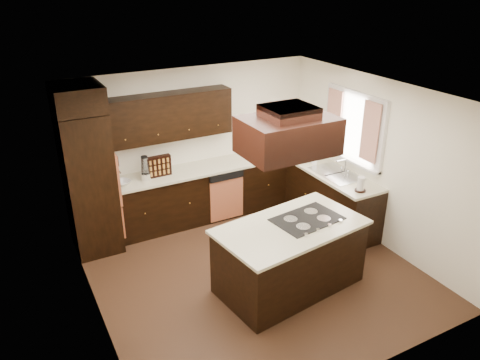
# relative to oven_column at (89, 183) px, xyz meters

# --- Properties ---
(floor) EXTENTS (4.20, 4.20, 0.02)m
(floor) POSITION_rel_oven_column_xyz_m (1.78, -1.71, -1.07)
(floor) COLOR #51321F
(floor) RESTS_ON ground
(ceiling) EXTENTS (4.20, 4.20, 0.02)m
(ceiling) POSITION_rel_oven_column_xyz_m (1.78, -1.71, 1.45)
(ceiling) COLOR white
(ceiling) RESTS_ON ground
(wall_back) EXTENTS (4.20, 0.02, 2.50)m
(wall_back) POSITION_rel_oven_column_xyz_m (1.78, 0.40, 0.19)
(wall_back) COLOR white
(wall_back) RESTS_ON ground
(wall_front) EXTENTS (4.20, 0.02, 2.50)m
(wall_front) POSITION_rel_oven_column_xyz_m (1.78, -3.81, 0.19)
(wall_front) COLOR white
(wall_front) RESTS_ON ground
(wall_left) EXTENTS (0.02, 4.20, 2.50)m
(wall_left) POSITION_rel_oven_column_xyz_m (-0.33, -1.71, 0.19)
(wall_left) COLOR white
(wall_left) RESTS_ON ground
(wall_right) EXTENTS (0.02, 4.20, 2.50)m
(wall_right) POSITION_rel_oven_column_xyz_m (3.88, -1.71, 0.19)
(wall_right) COLOR white
(wall_right) RESTS_ON ground
(oven_column) EXTENTS (0.65, 0.75, 2.12)m
(oven_column) POSITION_rel_oven_column_xyz_m (0.00, 0.00, 0.00)
(oven_column) COLOR black
(oven_column) RESTS_ON floor
(wall_oven_face) EXTENTS (0.05, 0.62, 0.78)m
(wall_oven_face) POSITION_rel_oven_column_xyz_m (0.35, 0.00, 0.06)
(wall_oven_face) COLOR #CE6D45
(wall_oven_face) RESTS_ON oven_column
(base_cabinets_back) EXTENTS (2.93, 0.60, 0.88)m
(base_cabinets_back) POSITION_rel_oven_column_xyz_m (1.81, 0.09, -0.62)
(base_cabinets_back) COLOR black
(base_cabinets_back) RESTS_ON floor
(base_cabinets_right) EXTENTS (0.60, 2.40, 0.88)m
(base_cabinets_right) POSITION_rel_oven_column_xyz_m (3.58, -0.80, -0.62)
(base_cabinets_right) COLOR black
(base_cabinets_right) RESTS_ON floor
(countertop_back) EXTENTS (2.93, 0.63, 0.04)m
(countertop_back) POSITION_rel_oven_column_xyz_m (1.81, 0.08, -0.16)
(countertop_back) COLOR beige
(countertop_back) RESTS_ON base_cabinets_back
(countertop_right) EXTENTS (0.63, 2.40, 0.04)m
(countertop_right) POSITION_rel_oven_column_xyz_m (3.56, -0.80, -0.16)
(countertop_right) COLOR beige
(countertop_right) RESTS_ON base_cabinets_right
(upper_cabinets) EXTENTS (2.00, 0.34, 0.72)m
(upper_cabinets) POSITION_rel_oven_column_xyz_m (1.34, 0.23, 0.75)
(upper_cabinets) COLOR black
(upper_cabinets) RESTS_ON wall_back
(dishwasher_front) EXTENTS (0.60, 0.05, 0.72)m
(dishwasher_front) POSITION_rel_oven_column_xyz_m (2.10, -0.20, -0.66)
(dishwasher_front) COLOR #CE6D45
(dishwasher_front) RESTS_ON floor
(window_frame) EXTENTS (0.06, 1.32, 1.12)m
(window_frame) POSITION_rel_oven_column_xyz_m (3.85, -1.16, 0.59)
(window_frame) COLOR white
(window_frame) RESTS_ON wall_right
(window_pane) EXTENTS (0.00, 1.20, 1.00)m
(window_pane) POSITION_rel_oven_column_xyz_m (3.87, -1.16, 0.59)
(window_pane) COLOR white
(window_pane) RESTS_ON wall_right
(curtain_left) EXTENTS (0.02, 0.34, 0.90)m
(curtain_left) POSITION_rel_oven_column_xyz_m (3.79, -1.57, 0.64)
(curtain_left) COLOR beige
(curtain_left) RESTS_ON wall_right
(curtain_right) EXTENTS (0.02, 0.34, 0.90)m
(curtain_right) POSITION_rel_oven_column_xyz_m (3.79, -0.74, 0.64)
(curtain_right) COLOR beige
(curtain_right) RESTS_ON wall_right
(sink_rim) EXTENTS (0.52, 0.84, 0.01)m
(sink_rim) POSITION_rel_oven_column_xyz_m (3.58, -1.16, -0.14)
(sink_rim) COLOR silver
(sink_rim) RESTS_ON countertop_right
(island) EXTENTS (1.94, 1.23, 0.88)m
(island) POSITION_rel_oven_column_xyz_m (2.02, -2.20, -0.62)
(island) COLOR black
(island) RESTS_ON floor
(island_top) EXTENTS (2.01, 1.30, 0.04)m
(island_top) POSITION_rel_oven_column_xyz_m (2.02, -2.20, -0.16)
(island_top) COLOR beige
(island_top) RESTS_ON island
(cooktop) EXTENTS (0.93, 0.68, 0.01)m
(cooktop) POSITION_rel_oven_column_xyz_m (2.30, -2.16, -0.13)
(cooktop) COLOR black
(cooktop) RESTS_ON island_top
(range_hood) EXTENTS (1.05, 0.72, 0.42)m
(range_hood) POSITION_rel_oven_column_xyz_m (1.88, -2.25, 1.10)
(range_hood) COLOR black
(range_hood) RESTS_ON ceiling
(hood_duct) EXTENTS (0.55, 0.50, 0.13)m
(hood_duct) POSITION_rel_oven_column_xyz_m (1.88, -2.25, 1.38)
(hood_duct) COLOR black
(hood_duct) RESTS_ON ceiling
(blender_base) EXTENTS (0.15, 0.15, 0.10)m
(blender_base) POSITION_rel_oven_column_xyz_m (0.85, 0.05, -0.09)
(blender_base) COLOR silver
(blender_base) RESTS_ON countertop_back
(blender_pitcher) EXTENTS (0.13, 0.13, 0.26)m
(blender_pitcher) POSITION_rel_oven_column_xyz_m (0.85, 0.05, 0.09)
(blender_pitcher) COLOR silver
(blender_pitcher) RESTS_ON blender_base
(spice_rack) EXTENTS (0.40, 0.11, 0.33)m
(spice_rack) POSITION_rel_oven_column_xyz_m (1.07, 0.08, 0.02)
(spice_rack) COLOR black
(spice_rack) RESTS_ON countertop_back
(mixing_bowl) EXTENTS (0.33, 0.33, 0.06)m
(mixing_bowl) POSITION_rel_oven_column_xyz_m (0.48, 0.03, -0.11)
(mixing_bowl) COLOR white
(mixing_bowl) RESTS_ON countertop_back
(soap_bottle) EXTENTS (0.10, 0.10, 0.18)m
(soap_bottle) POSITION_rel_oven_column_xyz_m (3.49, -0.67, -0.05)
(soap_bottle) COLOR white
(soap_bottle) RESTS_ON countertop_right
(paper_towel) EXTENTS (0.11, 0.11, 0.22)m
(paper_towel) POSITION_rel_oven_column_xyz_m (3.47, -1.83, -0.03)
(paper_towel) COLOR white
(paper_towel) RESTS_ON countertop_right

